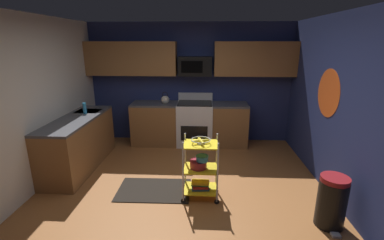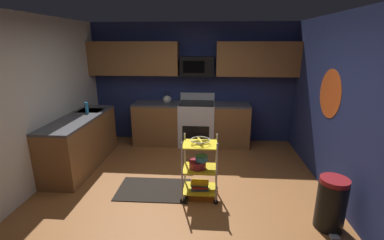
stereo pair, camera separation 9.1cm
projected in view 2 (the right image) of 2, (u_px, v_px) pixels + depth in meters
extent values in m
cube|color=#995B2D|center=(180.00, 195.00, 4.04)|extent=(4.40, 4.80, 0.04)
cube|color=navy|center=(192.00, 83.00, 5.99)|extent=(4.52, 0.06, 2.60)
cube|color=silver|center=(24.00, 107.00, 3.83)|extent=(0.06, 4.80, 2.60)
cube|color=navy|center=(349.00, 113.00, 3.50)|extent=(0.06, 4.80, 2.60)
cylinder|color=#E5591E|center=(330.00, 94.00, 4.02)|extent=(0.00, 0.73, 0.73)
cube|color=brown|center=(191.00, 125.00, 5.92)|extent=(2.50, 0.60, 0.88)
cube|color=#4C4C51|center=(191.00, 104.00, 5.79)|extent=(2.50, 0.60, 0.04)
cube|color=brown|center=(81.00, 143.00, 4.86)|extent=(0.60, 1.89, 0.88)
cube|color=#4C4C51|center=(78.00, 118.00, 4.73)|extent=(0.60, 1.89, 0.04)
cube|color=#B7BABC|center=(91.00, 114.00, 5.22)|extent=(0.44, 0.36, 0.16)
cube|color=white|center=(197.00, 124.00, 5.90)|extent=(0.76, 0.64, 0.92)
cube|color=black|center=(196.00, 134.00, 5.62)|extent=(0.56, 0.01, 0.32)
cube|color=white|center=(198.00, 97.00, 6.02)|extent=(0.76, 0.06, 0.18)
cube|color=black|center=(197.00, 103.00, 5.77)|extent=(0.72, 0.60, 0.02)
cube|color=brown|center=(134.00, 58.00, 5.74)|extent=(1.92, 0.33, 0.70)
cube|color=brown|center=(257.00, 59.00, 5.55)|extent=(1.68, 0.33, 0.70)
cube|color=black|center=(197.00, 66.00, 5.66)|extent=(0.70, 0.38, 0.40)
cube|color=black|center=(194.00, 67.00, 5.48)|extent=(0.44, 0.01, 0.24)
cylinder|color=silver|center=(182.00, 172.00, 3.69)|extent=(0.02, 0.02, 0.88)
cylinder|color=black|center=(182.00, 200.00, 3.81)|extent=(0.07, 0.02, 0.07)
cylinder|color=silver|center=(217.00, 174.00, 3.66)|extent=(0.02, 0.02, 0.88)
cylinder|color=black|center=(216.00, 202.00, 3.78)|extent=(0.07, 0.02, 0.07)
cylinder|color=silver|center=(185.00, 161.00, 4.05)|extent=(0.02, 0.02, 0.88)
cylinder|color=black|center=(185.00, 187.00, 4.17)|extent=(0.07, 0.02, 0.07)
cylinder|color=silver|center=(216.00, 162.00, 4.01)|extent=(0.02, 0.02, 0.88)
cylinder|color=black|center=(216.00, 188.00, 4.14)|extent=(0.07, 0.02, 0.07)
cube|color=yellow|center=(200.00, 189.00, 3.95)|extent=(0.48, 0.38, 0.02)
cube|color=yellow|center=(200.00, 168.00, 3.86)|extent=(0.48, 0.38, 0.02)
cube|color=yellow|center=(200.00, 144.00, 3.75)|extent=(0.48, 0.38, 0.02)
torus|color=silver|center=(200.00, 140.00, 3.73)|extent=(0.27, 0.27, 0.01)
cylinder|color=silver|center=(200.00, 143.00, 3.75)|extent=(0.12, 0.12, 0.02)
ellipsoid|color=yellow|center=(204.00, 141.00, 3.75)|extent=(0.17, 0.09, 0.04)
ellipsoid|color=yellow|center=(199.00, 140.00, 3.79)|extent=(0.09, 0.17, 0.04)
ellipsoid|color=yellow|center=(197.00, 141.00, 3.73)|extent=(0.17, 0.09, 0.04)
ellipsoid|color=yellow|center=(201.00, 142.00, 3.69)|extent=(0.09, 0.17, 0.04)
cylinder|color=maroon|center=(198.00, 164.00, 3.84)|extent=(0.24, 0.24, 0.11)
torus|color=maroon|center=(198.00, 161.00, 3.83)|extent=(0.25, 0.25, 0.01)
cylinder|color=#338CBF|center=(201.00, 159.00, 3.80)|extent=(0.17, 0.17, 0.08)
torus|color=#338CBF|center=(201.00, 156.00, 3.79)|extent=(0.18, 0.18, 0.01)
cube|color=#1E4C8C|center=(200.00, 187.00, 3.94)|extent=(0.27, 0.21, 0.03)
cube|color=#B22626|center=(200.00, 185.00, 3.94)|extent=(0.24, 0.20, 0.03)
cube|color=#26723F|center=(200.00, 184.00, 3.93)|extent=(0.26, 0.16, 0.02)
cube|color=gold|center=(200.00, 182.00, 3.92)|extent=(0.26, 0.16, 0.03)
sphere|color=beige|center=(167.00, 100.00, 5.80)|extent=(0.18, 0.18, 0.18)
sphere|color=black|center=(167.00, 96.00, 5.77)|extent=(0.03, 0.03, 0.03)
cone|color=beige|center=(171.00, 99.00, 5.79)|extent=(0.09, 0.04, 0.06)
torus|color=black|center=(167.00, 95.00, 5.77)|extent=(0.12, 0.01, 0.12)
cylinder|color=#2D8CBF|center=(87.00, 108.00, 4.98)|extent=(0.06, 0.06, 0.20)
cylinder|color=black|center=(331.00, 206.00, 3.24)|extent=(0.34, 0.34, 0.60)
cylinder|color=maroon|center=(335.00, 181.00, 3.15)|extent=(0.33, 0.33, 0.06)
cube|color=#B2B2B7|center=(335.00, 237.00, 3.12)|extent=(0.10, 0.08, 0.03)
cube|color=black|center=(154.00, 189.00, 4.15)|extent=(1.11, 0.72, 0.01)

